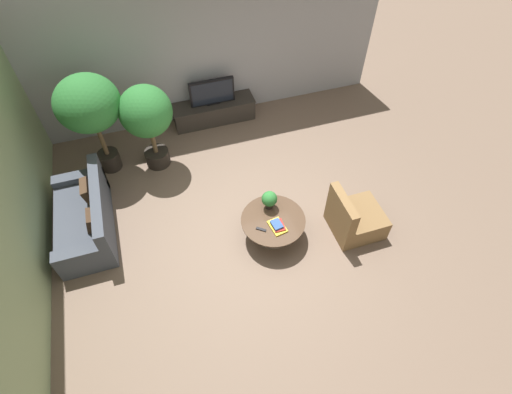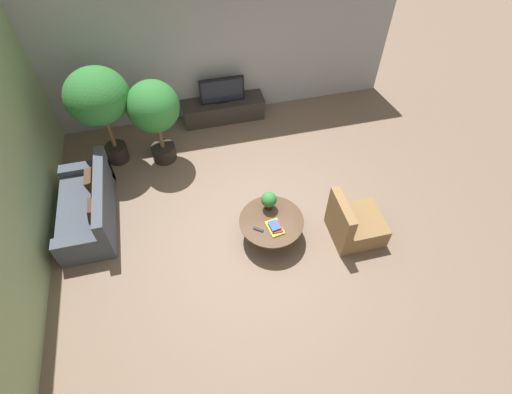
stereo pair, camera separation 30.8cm
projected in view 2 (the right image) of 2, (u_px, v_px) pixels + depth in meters
ground_plane at (250, 227)px, 6.74m from camera, size 24.00×24.00×0.00m
back_wall_stone at (211, 46)px, 7.63m from camera, size 7.40×0.12×3.00m
side_wall_left at (3, 196)px, 5.22m from camera, size 0.12×7.40×3.00m
media_console at (223, 109)px, 8.41m from camera, size 1.71×0.50×0.45m
television at (222, 90)px, 8.05m from camera, size 0.91×0.13×0.54m
coffee_table at (271, 225)px, 6.40m from camera, size 1.03×1.03×0.42m
couch_by_wall at (89, 209)px, 6.64m from camera, size 0.84×1.78×0.84m
armchair_wicker at (354, 224)px, 6.44m from camera, size 0.80×0.76×0.86m
potted_palm_tall at (98, 99)px, 6.71m from camera, size 1.08×1.08×1.95m
potted_palm_corner at (154, 110)px, 6.93m from camera, size 0.91×0.91×1.69m
potted_plant_tabletop at (269, 200)px, 6.32m from camera, size 0.25×0.25×0.33m
book_stack at (275, 227)px, 6.18m from camera, size 0.26×0.34×0.08m
remote_black at (258, 230)px, 6.18m from camera, size 0.15×0.13×0.02m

